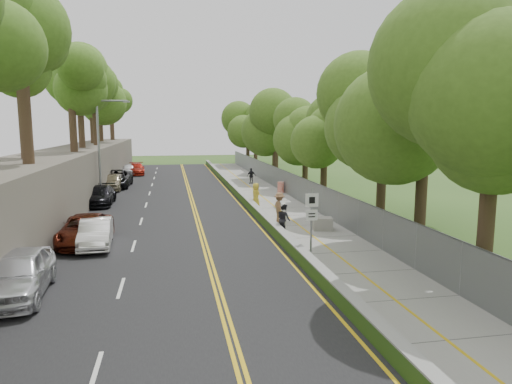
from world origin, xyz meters
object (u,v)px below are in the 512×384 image
Objects in this scene: car_2 at (86,230)px; painter_0 at (256,195)px; signpost at (312,214)px; streetlight at (102,143)px; car_0 at (18,274)px; construction_barrel at (281,187)px; concrete_block at (323,224)px; person_far at (251,176)px; car_1 at (96,233)px.

car_2 is 13.38m from painter_0.
signpost reaches higher than painter_0.
streetlight is 2.58× the size of signpost.
car_0 is at bearing -90.39° from streetlight.
signpost is 12.47m from painter_0.
construction_barrel is 0.53× the size of painter_0.
concrete_block is at bearing -153.09° from painter_0.
signpost is at bearing 73.36° from person_far.
signpost is at bearing -114.82° from concrete_block.
car_2 is at bearing 78.69° from car_0.
person_far reaches higher than concrete_block.
person_far is (-0.40, 21.33, 0.44)m from concrete_block.
signpost is 5.35m from concrete_block.
car_2 is 25.29m from person_far.
car_2 reaches higher than car_1.
streetlight is 4.44× the size of painter_0.
car_2 is (-12.79, -0.71, 0.35)m from concrete_block.
streetlight reaches higher than car_2.
streetlight is at bearing 124.08° from signpost.
car_0 is 0.93× the size of car_2.
person_far is at bearing 86.15° from signpost.
car_0 is (-0.14, -20.26, -3.78)m from streetlight.
car_2 is (1.01, 7.18, -0.10)m from car_0.
car_0 is at bearing -123.40° from construction_barrel.
streetlight is 1.92× the size of car_1.
painter_0 reaches higher than car_2.
signpost is (11.51, -17.02, -2.68)m from streetlight.
painter_0 is (11.35, 15.67, 0.09)m from car_0.
car_2 is at bearing 138.81° from painter_0.
signpost reaches higher than car_2.
car_0 is at bearing -150.25° from concrete_block.
construction_barrel is at bearing 9.00° from streetlight.
concrete_block is at bearing -42.15° from streetlight.
streetlight reaches higher than person_far.
construction_barrel is 20.75m from car_2.
signpost is 26.06m from person_far.
signpost is 1.72× the size of painter_0.
car_2 is (-0.59, 0.68, 0.04)m from car_1.
construction_barrel is at bearing -17.72° from painter_0.
concrete_block is at bearing 26.44° from car_0.
car_0 is at bearing -164.46° from signpost.
car_1 is 25.61m from person_far.
signpost reaches higher than construction_barrel.
streetlight is 1.66× the size of car_0.
signpost reaches higher than person_far.
streetlight reaches higher than construction_barrel.
concrete_block is 12.28m from car_1.
car_2 is (-13.89, -15.42, 0.23)m from construction_barrel.
concrete_block is at bearing 78.29° from person_far.
concrete_block is 8.18m from painter_0.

